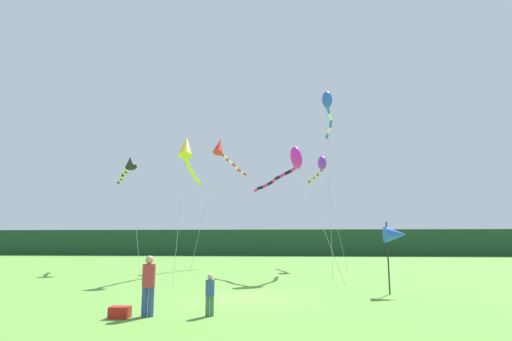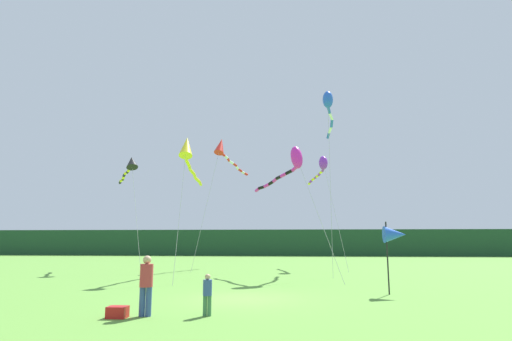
{
  "view_description": "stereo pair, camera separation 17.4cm",
  "coord_description": "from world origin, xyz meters",
  "px_view_note": "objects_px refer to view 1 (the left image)",
  "views": [
    {
      "loc": [
        1.81,
        -16.08,
        2.18
      ],
      "look_at": [
        0.0,
        6.0,
        5.89
      ],
      "focal_mm": 29.21,
      "sensor_mm": 36.0,
      "label": 1
    },
    {
      "loc": [
        1.98,
        -16.07,
        2.18
      ],
      "look_at": [
        0.0,
        6.0,
        5.89
      ],
      "focal_mm": 29.21,
      "sensor_mm": 36.0,
      "label": 2
    }
  ],
  "objects_px": {
    "kite_yellow": "(187,152)",
    "kite_red": "(222,150)",
    "kite_black": "(129,165)",
    "kite_blue": "(328,105)",
    "kite_magenta": "(291,163)",
    "banner_flag_pole": "(395,235)",
    "person_child": "(210,292)",
    "person_adult": "(149,282)",
    "cooler_box": "(120,312)",
    "kite_purple": "(321,166)"
  },
  "relations": [
    {
      "from": "kite_yellow",
      "to": "kite_red",
      "type": "bearing_deg",
      "value": 86.24
    },
    {
      "from": "kite_black",
      "to": "kite_red",
      "type": "distance_m",
      "value": 7.42
    },
    {
      "from": "kite_blue",
      "to": "kite_magenta",
      "type": "xyz_separation_m",
      "value": [
        -2.63,
        -3.82,
        -4.85
      ]
    },
    {
      "from": "banner_flag_pole",
      "to": "kite_magenta",
      "type": "relative_size",
      "value": 0.37
    },
    {
      "from": "person_child",
      "to": "kite_yellow",
      "type": "xyz_separation_m",
      "value": [
        -3.73,
        11.56,
        6.76
      ]
    },
    {
      "from": "kite_blue",
      "to": "kite_yellow",
      "type": "distance_m",
      "value": 10.87
    },
    {
      "from": "person_adult",
      "to": "cooler_box",
      "type": "distance_m",
      "value": 1.11
    },
    {
      "from": "person_adult",
      "to": "kite_yellow",
      "type": "relative_size",
      "value": 0.2
    },
    {
      "from": "person_child",
      "to": "kite_black",
      "type": "height_order",
      "value": "kite_black"
    },
    {
      "from": "banner_flag_pole",
      "to": "kite_yellow",
      "type": "relative_size",
      "value": 0.35
    },
    {
      "from": "kite_black",
      "to": "kite_yellow",
      "type": "distance_m",
      "value": 8.33
    },
    {
      "from": "banner_flag_pole",
      "to": "kite_black",
      "type": "xyz_separation_m",
      "value": [
        -16.34,
        12.0,
        5.4
      ]
    },
    {
      "from": "banner_flag_pole",
      "to": "person_child",
      "type": "bearing_deg",
      "value": -141.0
    },
    {
      "from": "kite_blue",
      "to": "person_child",
      "type": "bearing_deg",
      "value": -107.53
    },
    {
      "from": "cooler_box",
      "to": "kite_yellow",
      "type": "distance_m",
      "value": 14.15
    },
    {
      "from": "person_adult",
      "to": "kite_red",
      "type": "xyz_separation_m",
      "value": [
        -1.36,
        20.81,
        8.55
      ]
    },
    {
      "from": "kite_purple",
      "to": "banner_flag_pole",
      "type": "bearing_deg",
      "value": -83.91
    },
    {
      "from": "kite_yellow",
      "to": "kite_purple",
      "type": "bearing_deg",
      "value": 49.57
    },
    {
      "from": "kite_red",
      "to": "kite_yellow",
      "type": "bearing_deg",
      "value": -93.76
    },
    {
      "from": "person_adult",
      "to": "kite_blue",
      "type": "height_order",
      "value": "kite_blue"
    },
    {
      "from": "kite_magenta",
      "to": "banner_flag_pole",
      "type": "bearing_deg",
      "value": -58.83
    },
    {
      "from": "kite_red",
      "to": "kite_purple",
      "type": "bearing_deg",
      "value": 8.29
    },
    {
      "from": "kite_black",
      "to": "person_adult",
      "type": "bearing_deg",
      "value": -66.03
    },
    {
      "from": "kite_magenta",
      "to": "kite_yellow",
      "type": "distance_m",
      "value": 6.31
    },
    {
      "from": "kite_blue",
      "to": "kite_yellow",
      "type": "xyz_separation_m",
      "value": [
        -8.86,
        -4.67,
        -4.23
      ]
    },
    {
      "from": "person_adult",
      "to": "kite_magenta",
      "type": "relative_size",
      "value": 0.22
    },
    {
      "from": "kite_red",
      "to": "kite_black",
      "type": "bearing_deg",
      "value": -154.07
    },
    {
      "from": "banner_flag_pole",
      "to": "cooler_box",
      "type": "bearing_deg",
      "value": -147.06
    },
    {
      "from": "person_adult",
      "to": "kite_blue",
      "type": "relative_size",
      "value": 0.14
    },
    {
      "from": "person_adult",
      "to": "cooler_box",
      "type": "height_order",
      "value": "person_adult"
    },
    {
      "from": "banner_flag_pole",
      "to": "kite_red",
      "type": "relative_size",
      "value": 0.28
    },
    {
      "from": "cooler_box",
      "to": "kite_yellow",
      "type": "bearing_deg",
      "value": 95.93
    },
    {
      "from": "banner_flag_pole",
      "to": "kite_magenta",
      "type": "xyz_separation_m",
      "value": [
        -4.22,
        6.97,
        4.42
      ]
    },
    {
      "from": "kite_black",
      "to": "kite_yellow",
      "type": "xyz_separation_m",
      "value": [
        5.9,
        -5.88,
        -0.36
      ]
    },
    {
      "from": "kite_purple",
      "to": "kite_yellow",
      "type": "bearing_deg",
      "value": -130.43
    },
    {
      "from": "cooler_box",
      "to": "kite_red",
      "type": "xyz_separation_m",
      "value": [
        -0.66,
        21.11,
        9.35
      ]
    },
    {
      "from": "kite_purple",
      "to": "person_child",
      "type": "bearing_deg",
      "value": -102.86
    },
    {
      "from": "cooler_box",
      "to": "kite_red",
      "type": "relative_size",
      "value": 0.05
    },
    {
      "from": "kite_red",
      "to": "kite_yellow",
      "type": "xyz_separation_m",
      "value": [
        -0.59,
        -9.03,
        -2.09
      ]
    },
    {
      "from": "person_adult",
      "to": "person_child",
      "type": "height_order",
      "value": "person_adult"
    },
    {
      "from": "banner_flag_pole",
      "to": "kite_magenta",
      "type": "distance_m",
      "value": 9.27
    },
    {
      "from": "kite_magenta",
      "to": "kite_blue",
      "type": "bearing_deg",
      "value": 55.45
    },
    {
      "from": "banner_flag_pole",
      "to": "kite_black",
      "type": "bearing_deg",
      "value": 143.71
    },
    {
      "from": "kite_blue",
      "to": "kite_yellow",
      "type": "bearing_deg",
      "value": -152.2
    },
    {
      "from": "kite_blue",
      "to": "kite_purple",
      "type": "height_order",
      "value": "kite_blue"
    },
    {
      "from": "banner_flag_pole",
      "to": "kite_purple",
      "type": "relative_size",
      "value": 0.32
    },
    {
      "from": "person_child",
      "to": "kite_black",
      "type": "distance_m",
      "value": 21.15
    },
    {
      "from": "kite_magenta",
      "to": "kite_purple",
      "type": "bearing_deg",
      "value": 75.19
    },
    {
      "from": "person_child",
      "to": "cooler_box",
      "type": "bearing_deg",
      "value": -168.23
    },
    {
      "from": "kite_magenta",
      "to": "kite_yellow",
      "type": "bearing_deg",
      "value": -172.22
    }
  ]
}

